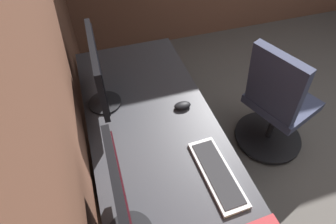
% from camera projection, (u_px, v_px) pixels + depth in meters
% --- Properties ---
extents(wall_back, '(5.04, 0.10, 2.60)m').
position_uv_depth(wall_back, '(41.00, 111.00, 0.88)').
color(wall_back, brown).
rests_on(wall_back, ground).
extents(desk, '(1.94, 0.73, 0.73)m').
position_uv_depth(desk, '(160.00, 149.00, 1.56)').
color(desk, '#38383D').
rests_on(desk, ground).
extents(drawer_pedestal, '(0.40, 0.51, 0.69)m').
position_uv_depth(drawer_pedestal, '(161.00, 193.00, 1.72)').
color(drawer_pedestal, '#38383D').
rests_on(drawer_pedestal, ground).
extents(monitor_primary, '(0.50, 0.20, 0.44)m').
position_uv_depth(monitor_primary, '(124.00, 209.00, 0.99)').
color(monitor_primary, black).
rests_on(monitor_primary, desk).
extents(monitor_secondary, '(0.53, 0.20, 0.43)m').
position_uv_depth(monitor_secondary, '(98.00, 72.00, 1.53)').
color(monitor_secondary, black).
rests_on(monitor_secondary, desk).
extents(keyboard_main, '(0.42, 0.15, 0.02)m').
position_uv_depth(keyboard_main, '(217.00, 173.00, 1.36)').
color(keyboard_main, silver).
rests_on(keyboard_main, desk).
extents(mouse_main, '(0.06, 0.10, 0.03)m').
position_uv_depth(mouse_main, '(182.00, 106.00, 1.68)').
color(mouse_main, black).
rests_on(mouse_main, desk).
extents(office_chair, '(0.56, 0.61, 0.97)m').
position_uv_depth(office_chair, '(276.00, 107.00, 2.07)').
color(office_chair, '#383D56').
rests_on(office_chair, ground).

